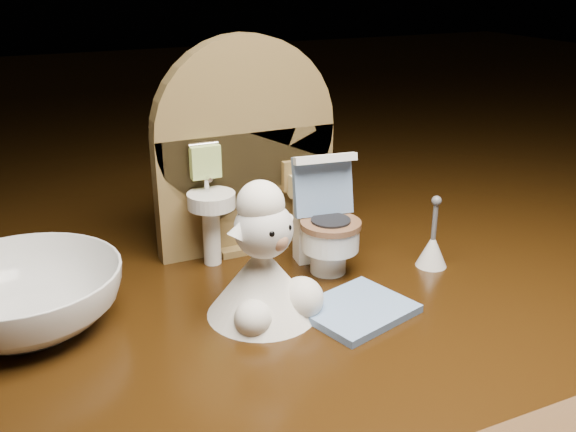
{
  "coord_description": "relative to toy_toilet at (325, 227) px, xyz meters",
  "views": [
    {
      "loc": [
        -0.15,
        -0.34,
        0.19
      ],
      "look_at": [
        0.0,
        -0.0,
        0.05
      ],
      "focal_mm": 40.0,
      "sensor_mm": 36.0,
      "label": 1
    }
  ],
  "objects": [
    {
      "name": "backdrop_panel",
      "position": [
        -0.04,
        0.05,
        0.04
      ],
      "size": [
        0.13,
        0.05,
        0.15
      ],
      "color": "olive",
      "rests_on": "ground"
    },
    {
      "name": "toy_toilet",
      "position": [
        0.0,
        0.0,
        0.0
      ],
      "size": [
        0.04,
        0.05,
        0.08
      ],
      "rotation": [
        0.0,
        0.0,
        -0.13
      ],
      "color": "white",
      "rests_on": "ground"
    },
    {
      "name": "bath_mat",
      "position": [
        -0.01,
        -0.06,
        -0.03
      ],
      "size": [
        0.07,
        0.06,
        0.0
      ],
      "primitive_type": "cube",
      "rotation": [
        0.0,
        0.0,
        0.28
      ],
      "color": "#6A8AB7",
      "rests_on": "ground"
    },
    {
      "name": "toilet_brush",
      "position": [
        0.07,
        -0.03,
        -0.02
      ],
      "size": [
        0.02,
        0.02,
        0.05
      ],
      "color": "white",
      "rests_on": "ground"
    },
    {
      "name": "plush_lamb",
      "position": [
        -0.06,
        -0.04,
        0.0
      ],
      "size": [
        0.07,
        0.07,
        0.08
      ],
      "rotation": [
        0.0,
        0.0,
        0.3
      ],
      "color": "white",
      "rests_on": "ground"
    },
    {
      "name": "ceramic_bowl",
      "position": [
        -0.19,
        0.0,
        -0.01
      ],
      "size": [
        0.14,
        0.14,
        0.03
      ],
      "primitive_type": "imported",
      "rotation": [
        0.0,
        0.0,
        -0.41
      ],
      "color": "white",
      "rests_on": "ground"
    }
  ]
}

